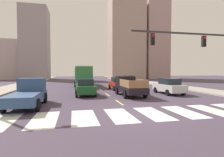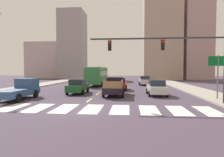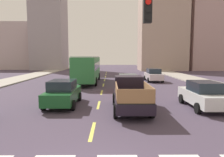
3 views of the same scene
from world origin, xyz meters
name	(u,v)px [view 1 (image 1 of 3)]	position (x,y,z in m)	size (l,w,h in m)	color
ground_plane	(137,114)	(0.00, 0.00, 0.00)	(160.00, 160.00, 0.00)	#44394A
sidewalk_right	(169,85)	(12.62, 18.00, 0.07)	(3.86, 110.00, 0.15)	#9D958A
sidewalk_left	(8,88)	(-12.62, 18.00, 0.07)	(3.86, 110.00, 0.15)	#9D958A
crosswalk_stripe_1	(1,122)	(-7.14, 0.00, 0.00)	(1.33, 3.44, 0.01)	silver
crosswalk_stripe_2	(44,119)	(-5.10, 0.00, 0.00)	(1.33, 3.44, 0.01)	silver
crosswalk_stripe_3	(84,117)	(-3.06, 0.00, 0.00)	(1.33, 3.44, 0.01)	silver
crosswalk_stripe_4	(120,115)	(-1.02, 0.00, 0.00)	(1.33, 3.44, 0.01)	silver
crosswalk_stripe_5	(153,113)	(1.02, 0.00, 0.00)	(1.33, 3.44, 0.01)	silver
crosswalk_stripe_6	(183,112)	(3.06, 0.00, 0.00)	(1.33, 3.44, 0.01)	silver
crosswalk_stripe_7	(211,110)	(5.10, 0.00, 0.00)	(1.33, 3.44, 0.01)	silver
lane_dash_0	(119,102)	(0.00, 4.00, 0.00)	(0.16, 2.40, 0.01)	#D7D251
lane_dash_1	(107,95)	(0.00, 9.00, 0.00)	(0.16, 2.40, 0.01)	#D7D251
lane_dash_2	(100,90)	(0.00, 14.00, 0.00)	(0.16, 2.40, 0.01)	#D7D251
lane_dash_3	(96,87)	(0.00, 19.00, 0.00)	(0.16, 2.40, 0.01)	#D7D251
lane_dash_4	(92,84)	(0.00, 24.00, 0.00)	(0.16, 2.40, 0.01)	#D7D251
lane_dash_5	(90,83)	(0.00, 29.00, 0.00)	(0.16, 2.40, 0.01)	#D7D251
lane_dash_6	(88,81)	(0.00, 34.00, 0.00)	(0.16, 2.40, 0.01)	#D7D251
lane_dash_7	(87,80)	(0.00, 39.00, 0.00)	(0.16, 2.40, 0.01)	#D7D251
pickup_stakebed	(129,86)	(2.05, 7.92, 0.94)	(2.18, 5.20, 1.96)	black
pickup_dark	(29,93)	(-6.78, 4.13, 0.92)	(2.18, 5.20, 1.96)	#2D4B78
city_bus	(82,74)	(-2.05, 21.26, 1.95)	(2.72, 10.80, 3.32)	#2E773C
sedan_near_right	(128,80)	(6.57, 22.55, 0.86)	(2.02, 4.40, 1.72)	silver
sedan_far	(85,87)	(-2.39, 8.88, 0.86)	(2.02, 4.40, 1.72)	#195224
sedan_near_left	(118,83)	(2.38, 13.59, 0.86)	(2.02, 4.40, 1.72)	red
sedan_mid	(169,86)	(6.74, 8.06, 0.86)	(2.02, 4.40, 1.72)	silver
traffic_signal_gantry	(217,49)	(7.68, 2.40, 4.27)	(10.94, 0.27, 6.00)	#2D2D33
tower_tall_centre	(126,40)	(13.34, 45.65, 12.69)	(10.86, 7.31, 25.38)	tan
block_mid_left	(35,44)	(-14.98, 49.96, 11.00)	(7.90, 8.85, 22.00)	gray
block_mid_right	(154,32)	(23.74, 47.52, 15.96)	(7.74, 9.32, 31.91)	#B18F8C
block_low_left	(4,60)	(-24.86, 52.33, 6.02)	(11.68, 9.76, 12.04)	#B8A4A1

